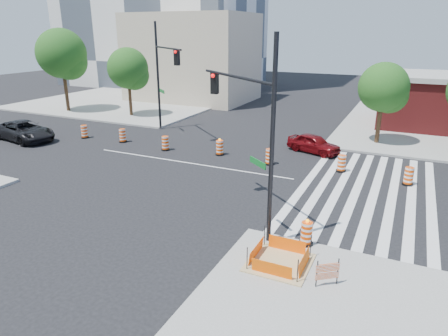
% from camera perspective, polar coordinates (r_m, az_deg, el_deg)
% --- Properties ---
extents(ground, '(120.00, 120.00, 0.00)m').
position_cam_1_polar(ground, '(25.91, -5.10, 0.73)').
color(ground, black).
rests_on(ground, ground).
extents(sidewalk_nw, '(22.00, 22.00, 0.15)m').
position_cam_1_polar(sidewalk_nw, '(50.31, -12.70, 9.43)').
color(sidewalk_nw, gray).
rests_on(sidewalk_nw, ground).
extents(crosswalk_east, '(6.75, 13.50, 0.01)m').
position_cam_1_polar(crosswalk_east, '(22.73, 19.57, -3.01)').
color(crosswalk_east, silver).
rests_on(crosswalk_east, ground).
extents(lane_centerline, '(14.00, 0.12, 0.01)m').
position_cam_1_polar(lane_centerline, '(25.91, -5.10, 0.74)').
color(lane_centerline, silver).
rests_on(lane_centerline, ground).
extents(excavation_pit, '(2.20, 2.20, 0.90)m').
position_cam_1_polar(excavation_pit, '(14.94, 7.91, -13.08)').
color(excavation_pit, tan).
rests_on(excavation_pit, ground).
extents(beige_midrise, '(14.00, 10.00, 10.00)m').
position_cam_1_polar(beige_midrise, '(49.75, -4.52, 15.44)').
color(beige_midrise, '#BAA88E').
rests_on(beige_midrise, ground).
extents(red_coupe, '(4.07, 2.67, 1.29)m').
position_cam_1_polar(red_coupe, '(28.57, 12.69, 3.43)').
color(red_coupe, '#5D080B').
rests_on(red_coupe, ground).
extents(dark_suv, '(5.78, 3.41, 1.51)m').
position_cam_1_polar(dark_suv, '(34.64, -26.63, 4.77)').
color(dark_suv, black).
rests_on(dark_suv, ground).
extents(signal_pole_se, '(4.77, 3.87, 7.94)m').
position_cam_1_polar(signal_pole_se, '(16.06, 3.78, 7.34)').
color(signal_pole_se, black).
rests_on(signal_pole_se, ground).
extents(signal_pole_nw, '(5.04, 4.42, 8.67)m').
position_cam_1_polar(signal_pole_nw, '(32.70, -8.67, 13.93)').
color(signal_pole_nw, black).
rests_on(signal_pole_nw, ground).
extents(pit_drum, '(0.56, 0.56, 1.09)m').
position_cam_1_polar(pit_drum, '(16.11, 11.70, -9.21)').
color(pit_drum, black).
rests_on(pit_drum, ground).
extents(barricade, '(0.68, 0.52, 0.97)m').
position_cam_1_polar(barricade, '(13.86, 14.56, -14.11)').
color(barricade, '#EF4805').
rests_on(barricade, ground).
extents(tree_north_a, '(4.93, 4.93, 8.37)m').
position_cam_1_polar(tree_north_a, '(44.70, -22.08, 14.55)').
color(tree_north_a, '#382314').
rests_on(tree_north_a, ground).
extents(tree_north_b, '(3.90, 3.90, 6.62)m').
position_cam_1_polar(tree_north_b, '(40.41, -13.47, 13.37)').
color(tree_north_b, '#382314').
rests_on(tree_north_b, ground).
extents(tree_north_c, '(3.55, 3.54, 6.03)m').
position_cam_1_polar(tree_north_c, '(31.46, 21.86, 10.29)').
color(tree_north_c, '#382314').
rests_on(tree_north_c, ground).
extents(median_drum_0, '(0.60, 0.60, 1.02)m').
position_cam_1_polar(median_drum_0, '(33.63, -19.32, 4.86)').
color(median_drum_0, black).
rests_on(median_drum_0, ground).
extents(median_drum_1, '(0.60, 0.60, 1.02)m').
position_cam_1_polar(median_drum_1, '(31.51, -14.29, 4.45)').
color(median_drum_1, black).
rests_on(median_drum_1, ground).
extents(median_drum_2, '(0.60, 0.60, 1.02)m').
position_cam_1_polar(median_drum_2, '(28.73, -8.38, 3.45)').
color(median_drum_2, black).
rests_on(median_drum_2, ground).
extents(median_drum_3, '(0.60, 0.60, 1.18)m').
position_cam_1_polar(median_drum_3, '(27.34, -0.62, 2.87)').
color(median_drum_3, black).
rests_on(median_drum_3, ground).
extents(median_drum_4, '(0.60, 0.60, 1.02)m').
position_cam_1_polar(median_drum_4, '(25.55, 6.50, 1.54)').
color(median_drum_4, black).
rests_on(median_drum_4, ground).
extents(median_drum_5, '(0.60, 0.60, 1.02)m').
position_cam_1_polar(median_drum_5, '(25.12, 16.44, 0.56)').
color(median_drum_5, black).
rests_on(median_drum_5, ground).
extents(median_drum_6, '(0.60, 0.60, 1.02)m').
position_cam_1_polar(median_drum_6, '(24.24, 24.87, -1.15)').
color(median_drum_6, black).
rests_on(median_drum_6, ground).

